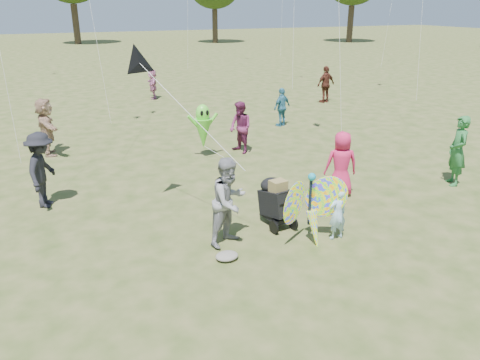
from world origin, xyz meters
The scene contains 16 objects.
ground centered at (0.00, 0.00, 0.00)m, with size 160.00×160.00×0.00m, color #51592B.
child_girl centered at (1.42, 0.13, 0.57)m, with size 0.41×0.27×1.13m, color #AAD5F1.
adult_man centered at (-0.71, 0.88, 0.93)m, with size 0.90×0.70×1.85m, color gray.
grey_bag centered at (-1.03, 0.26, 0.07)m, with size 0.46×0.37×0.15m, color slate.
crowd_a centered at (2.89, 2.10, 0.85)m, with size 0.83×0.54×1.70m, color #CD2052.
crowd_b centered at (-4.09, 4.46, 0.93)m, with size 1.20×0.69×1.87m, color black.
crowd_c centered at (5.06, 9.16, 0.77)m, with size 0.90×0.38×1.54m, color teal.
crowd_d centered at (-3.78, 8.88, 0.94)m, with size 1.74×0.55×1.87m, color #A17C63.
crowd_e centered at (2.06, 6.53, 0.85)m, with size 0.83×0.65×1.71m, color #6B234C.
crowd_f centered at (6.22, 1.48, 0.96)m, with size 0.70×0.46×1.92m, color #276832.
crowd_h centered at (9.38, 12.52, 0.90)m, with size 1.06×0.44×1.80m, color #492218.
crowd_j centered at (1.74, 16.99, 0.76)m, with size 1.40×0.45×1.51m, color #B5678F.
jogging_stroller centered at (0.55, 1.25, 0.61)m, with size 0.58×1.09×1.09m.
butterfly_kite centered at (0.81, 0.17, 0.77)m, with size 1.74×0.75×1.74m.
delta_kite_rig centered at (-1.83, 3.10, 3.47)m, with size 1.99×2.46×2.41m.
alien_kite centered at (0.75, 6.51, 0.97)m, with size 1.12×0.69×1.74m.
Camera 1 is at (-4.05, -7.14, 4.69)m, focal length 35.00 mm.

